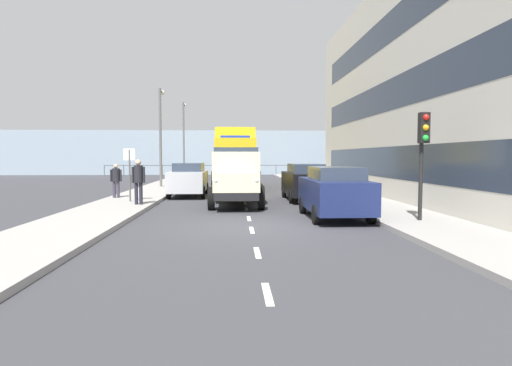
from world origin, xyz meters
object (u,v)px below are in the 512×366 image
Objects in this scene: pedestrian_in_dark_coat at (138,178)px; traffic_light_near at (423,142)px; car_silver_oppositeside_0 at (189,179)px; car_navy_kerbside_near at (334,192)px; lamp_post_far at (184,133)px; lorry_cargo_yellow at (235,156)px; pedestrian_by_lamp at (116,178)px; lamp_post_promenade at (161,128)px; car_black_kerbside_1 at (305,181)px; street_sign at (130,165)px; truck_vintage_cream at (236,178)px.

pedestrian_in_dark_coat is 0.56× the size of traffic_light_near.
car_silver_oppositeside_0 is at bearing -51.75° from traffic_light_near.
lamp_post_far is (7.77, -24.86, 3.23)m from car_navy_kerbside_near.
lorry_cargo_yellow is at bearing -112.19° from car_silver_oppositeside_0.
lamp_post_promenade is at bearing -95.87° from pedestrian_by_lamp.
car_black_kerbside_1 is 7.65m from pedestrian_in_dark_coat.
traffic_light_near is at bearing 123.39° from lamp_post_promenade.
car_silver_oppositeside_0 is 0.67× the size of lamp_post_far.
street_sign reaches higher than car_black_kerbside_1.
lorry_cargo_yellow is 1.83× the size of car_silver_oppositeside_0.
lamp_post_promenade is (0.87, -10.71, 2.67)m from pedestrian_in_dark_coat.
pedestrian_by_lamp is 18.98m from lamp_post_far.
car_navy_kerbside_near is 7.83m from pedestrian_in_dark_coat.
truck_vintage_cream is 5.26m from car_silver_oppositeside_0.
pedestrian_by_lamp is at bearing -60.45° from pedestrian_in_dark_coat.
street_sign is at bearing 91.52° from lamp_post_promenade.
car_black_kerbside_1 is 0.71× the size of lamp_post_promenade.
traffic_light_near is at bearing 135.47° from truck_vintage_cream.
car_black_kerbside_1 is 7.94m from street_sign.
lamp_post_far is (0.65, -21.64, 2.92)m from pedestrian_in_dark_coat.
car_silver_oppositeside_0 is 3.87m from pedestrian_by_lamp.
car_navy_kerbside_near is at bearing 130.58° from truck_vintage_cream.
car_silver_oppositeside_0 is (2.44, 5.97, -1.18)m from lorry_cargo_yellow.
pedestrian_in_dark_coat is (3.89, 11.19, -0.86)m from lorry_cargo_yellow.
lamp_post_far is at bearing -67.62° from car_black_kerbside_1.
lorry_cargo_yellow is 1.22× the size of lamp_post_far.
lamp_post_promenade is (7.99, -13.93, 2.99)m from car_navy_kerbside_near.
pedestrian_in_dark_coat is 3.38m from pedestrian_by_lamp.
traffic_light_near is at bearing 108.91° from lorry_cargo_yellow.
truck_vintage_cream is 1.76× the size of traffic_light_near.
pedestrian_by_lamp is at bearing -23.18° from truck_vintage_cream.
truck_vintage_cream reaches higher than pedestrian_in_dark_coat.
truck_vintage_cream is 0.84× the size of lamp_post_far.
lamp_post_promenade reaches higher than truck_vintage_cream.
car_silver_oppositeside_0 is 2.49× the size of pedestrian_in_dark_coat.
lorry_cargo_yellow is 10.97m from street_sign.
lamp_post_promenade reaches higher than car_navy_kerbside_near.
car_navy_kerbside_near is at bearing 150.36° from street_sign.
lorry_cargo_yellow is 11.58m from lamp_post_far.
truck_vintage_cream is at bearing -44.53° from traffic_light_near.
car_black_kerbside_1 is at bearing 111.02° from lorry_cargo_yellow.
truck_vintage_cream is 4.99m from car_navy_kerbside_near.
car_black_kerbside_1 is 8.08m from traffic_light_near.
lorry_cargo_yellow is 9.10m from car_black_kerbside_1.
car_navy_kerbside_near is 10.17m from car_silver_oppositeside_0.
car_black_kerbside_1 is at bearing -158.84° from pedestrian_in_dark_coat.
lamp_post_promenade reaches higher than car_silver_oppositeside_0.
car_navy_kerbside_near is 0.61× the size of lamp_post_far.
car_silver_oppositeside_0 is 2.86× the size of pedestrian_by_lamp.
street_sign is (-0.03, 20.46, -2.45)m from lamp_post_far.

